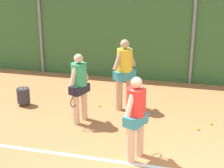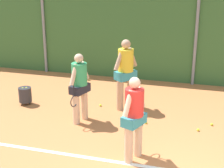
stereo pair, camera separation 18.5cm
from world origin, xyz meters
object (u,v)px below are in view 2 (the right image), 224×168
(player_foreground_near, at_px, (134,115))
(tennis_ball_6, at_px, (100,105))
(player_midcourt, at_px, (80,84))
(tennis_ball_3, at_px, (212,124))
(tennis_ball_2, at_px, (146,123))
(tennis_ball_11, at_px, (198,130))
(ball_hopper, at_px, (25,95))
(player_backcourt_far, at_px, (126,71))

(player_foreground_near, relative_size, tennis_ball_6, 26.37)
(player_midcourt, height_order, tennis_ball_3, player_midcourt)
(player_foreground_near, bearing_deg, tennis_ball_6, 52.26)
(tennis_ball_2, relative_size, tennis_ball_11, 1.00)
(tennis_ball_11, bearing_deg, player_midcourt, -175.34)
(player_midcourt, height_order, tennis_ball_2, player_midcourt)
(player_foreground_near, xyz_separation_m, ball_hopper, (-3.59, 2.02, -0.68))
(player_midcourt, height_order, tennis_ball_6, player_midcourt)
(tennis_ball_3, bearing_deg, player_backcourt_far, 167.63)
(player_midcourt, bearing_deg, tennis_ball_11, 110.86)
(player_backcourt_far, relative_size, tennis_ball_3, 29.16)
(tennis_ball_6, distance_m, tennis_ball_11, 2.83)
(tennis_ball_3, bearing_deg, tennis_ball_2, -167.74)
(tennis_ball_3, distance_m, tennis_ball_11, 0.50)
(player_midcourt, relative_size, tennis_ball_2, 26.54)
(ball_hopper, relative_size, tennis_ball_6, 7.78)
(player_backcourt_far, distance_m, tennis_ball_3, 2.61)
(tennis_ball_11, bearing_deg, tennis_ball_2, 177.56)
(ball_hopper, distance_m, tennis_ball_3, 5.13)
(player_foreground_near, height_order, tennis_ball_6, player_foreground_near)
(player_foreground_near, relative_size, tennis_ball_2, 26.37)
(tennis_ball_2, height_order, tennis_ball_3, same)
(player_midcourt, bearing_deg, ball_hopper, -91.79)
(player_midcourt, xyz_separation_m, tennis_ball_3, (3.21, 0.63, -0.95))
(tennis_ball_2, bearing_deg, ball_hopper, 174.66)
(ball_hopper, xyz_separation_m, tennis_ball_3, (5.12, 0.01, -0.26))
(player_backcourt_far, height_order, tennis_ball_2, player_backcourt_far)
(player_foreground_near, relative_size, player_backcourt_far, 0.90)
(player_backcourt_far, distance_m, ball_hopper, 2.95)
(tennis_ball_6, bearing_deg, player_midcourt, -100.02)
(player_backcourt_far, distance_m, tennis_ball_11, 2.45)
(ball_hopper, distance_m, tennis_ball_11, 4.83)
(tennis_ball_2, distance_m, tennis_ball_6, 1.63)
(player_midcourt, distance_m, tennis_ball_6, 1.43)
(ball_hopper, relative_size, tennis_ball_11, 7.78)
(ball_hopper, height_order, tennis_ball_6, ball_hopper)
(tennis_ball_6, bearing_deg, tennis_ball_2, -28.04)
(player_midcourt, xyz_separation_m, player_backcourt_far, (0.88, 1.14, 0.10))
(ball_hopper, xyz_separation_m, tennis_ball_2, (3.54, -0.33, -0.26))
(tennis_ball_3, xyz_separation_m, tennis_ball_6, (-3.02, 0.42, 0.00))
(ball_hopper, bearing_deg, tennis_ball_3, 0.14)
(player_midcourt, height_order, tennis_ball_11, player_midcourt)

